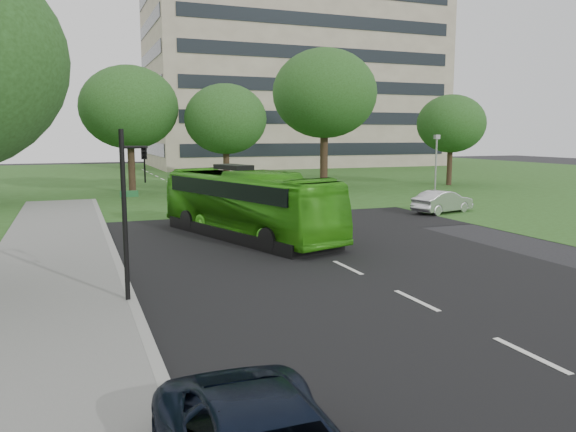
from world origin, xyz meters
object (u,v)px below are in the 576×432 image
Objects in this scene: tree_park_b at (129,108)px; tree_park_c at (226,119)px; bus at (247,204)px; tree_park_d at (325,94)px; office_building at (294,77)px; traffic_light at (130,203)px; tree_park_e at (451,124)px; camera_pole at (436,157)px; sedan at (443,202)px.

tree_park_c is at bearing -18.67° from tree_park_b.
tree_park_d is at bearing 39.72° from bus.
office_building is 68.73m from traffic_light.
camera_pole is (-6.47, -6.98, -2.48)m from tree_park_e.
tree_park_d is at bearing -1.62° from tree_park_b.
sedan is (12.53, 3.33, -0.80)m from bus.
bus is (2.71, -20.67, -4.93)m from tree_park_b.
sedan is (-10.87, -50.04, -11.86)m from office_building.
tree_park_c is at bearing 60.07° from bus.
bus is 2.36× the size of camera_pole.
traffic_light is at bearing -115.25° from office_building.
office_building is 59.32m from bus.
camera_pole is at bearing -132.86° from tree_park_e.
camera_pole is at bearing -98.04° from office_building.
camera_pole is at bearing -29.55° from tree_park_c.
tree_park_e is (26.58, -2.89, -1.06)m from tree_park_b.
camera_pole is at bearing 50.28° from traffic_light.
tree_park_e is 1.72× the size of traffic_light.
bus is 20.52m from camera_pole.
traffic_light is (-2.90, -28.82, -3.70)m from tree_park_b.
tree_park_b is at bearing 26.10° from sedan.
bus is (-12.94, -20.22, -6.30)m from tree_park_d.
sedan is (-11.33, -14.45, -4.67)m from tree_park_e.
camera_pole is at bearing -48.24° from sedan.
traffic_light is at bearing -138.66° from tree_park_e.
tree_park_b reaches higher than tree_park_c.
tree_park_c is 0.71× the size of tree_park_d.
camera_pole is (4.86, 7.48, 2.19)m from sedan.
tree_park_b is at bearing 173.80° from tree_park_e.
tree_park_d reaches higher than bus.
sedan is 21.57m from traffic_light.
bus reaches higher than sedan.
tree_park_d is 18.33m from sedan.
tree_park_e reaches higher than camera_pole.
bus is at bearing -122.61° from tree_park_d.
traffic_light is at bearing -158.52° from camera_pole.
tree_park_e is at bearing 19.01° from bus.
tree_park_d is 2.95× the size of sedan.
camera_pole is (13.39, -7.59, -2.70)m from tree_park_c.
sedan is at bearing -48.67° from tree_park_b.
tree_park_c reaches higher than camera_pole.
tree_park_e is at bearing 52.12° from traffic_light.
tree_park_c is 28.38m from traffic_light.
camera_pole is (17.39, 10.80, 1.39)m from bus.
tree_park_e is 18.95m from sedan.
tree_park_b reaches higher than traffic_light.
tree_park_d is at bearing -16.60° from sedan.
tree_park_d reaches higher than tree_park_c.
tree_park_b reaches higher than sedan.
tree_park_b reaches higher than bus.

